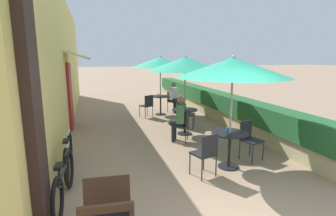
{
  "coord_description": "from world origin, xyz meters",
  "views": [
    {
      "loc": [
        -1.7,
        -2.7,
        2.3
      ],
      "look_at": [
        0.15,
        3.63,
        1.0
      ],
      "focal_mm": 28.0,
      "sensor_mm": 36.0,
      "label": 1
    }
  ],
  "objects_px": {
    "patio_table_mid": "(185,116)",
    "coffee_cup_near": "(228,130)",
    "bicycle_second": "(68,154)",
    "seated_patron_far_right": "(174,96)",
    "cafe_chair_far_left": "(147,104)",
    "cafe_chair_far_right": "(173,100)",
    "patio_umbrella_far": "(160,62)",
    "cafe_chair_mid_left": "(186,112)",
    "patio_table_near": "(229,142)",
    "patio_umbrella_near": "(233,68)",
    "seated_patron_mid_right": "(179,117)",
    "patio_umbrella_mid": "(185,64)",
    "cafe_chair_mid_right": "(183,123)",
    "coffee_cup_mid": "(180,108)",
    "coffee_cup_far": "(158,95)",
    "patio_table_far": "(161,101)",
    "bicycle_leaning": "(64,182)",
    "cafe_chair_near_left": "(249,137)",
    "cafe_chair_near_right": "(206,152)"
  },
  "relations": [
    {
      "from": "patio_table_mid",
      "to": "coffee_cup_near",
      "type": "bearing_deg",
      "value": -88.94
    },
    {
      "from": "bicycle_second",
      "to": "seated_patron_far_right",
      "type": "bearing_deg",
      "value": 51.22
    },
    {
      "from": "cafe_chair_far_left",
      "to": "cafe_chair_far_right",
      "type": "xyz_separation_m",
      "value": [
        1.24,
        0.75,
        0.0
      ]
    },
    {
      "from": "patio_umbrella_far",
      "to": "cafe_chair_mid_left",
      "type": "bearing_deg",
      "value": -82.03
    },
    {
      "from": "patio_table_near",
      "to": "cafe_chair_mid_left",
      "type": "bearing_deg",
      "value": 86.21
    },
    {
      "from": "patio_umbrella_near",
      "to": "seated_patron_mid_right",
      "type": "height_order",
      "value": "patio_umbrella_near"
    },
    {
      "from": "patio_umbrella_mid",
      "to": "seated_patron_mid_right",
      "type": "height_order",
      "value": "patio_umbrella_mid"
    },
    {
      "from": "patio_umbrella_mid",
      "to": "bicycle_second",
      "type": "bearing_deg",
      "value": -150.83
    },
    {
      "from": "patio_umbrella_near",
      "to": "cafe_chair_mid_right",
      "type": "distance_m",
      "value": 2.48
    },
    {
      "from": "coffee_cup_near",
      "to": "coffee_cup_mid",
      "type": "relative_size",
      "value": 1.0
    },
    {
      "from": "cafe_chair_mid_right",
      "to": "cafe_chair_far_right",
      "type": "relative_size",
      "value": 1.0
    },
    {
      "from": "patio_table_near",
      "to": "coffee_cup_far",
      "type": "bearing_deg",
      "value": 91.61
    },
    {
      "from": "patio_table_near",
      "to": "cafe_chair_mid_left",
      "type": "distance_m",
      "value": 3.22
    },
    {
      "from": "patio_umbrella_near",
      "to": "patio_table_far",
      "type": "relative_size",
      "value": 3.08
    },
    {
      "from": "seated_patron_mid_right",
      "to": "patio_umbrella_far",
      "type": "distance_m",
      "value": 3.7
    },
    {
      "from": "bicycle_leaning",
      "to": "bicycle_second",
      "type": "relative_size",
      "value": 1.02
    },
    {
      "from": "patio_table_mid",
      "to": "bicycle_leaning",
      "type": "bearing_deg",
      "value": -135.49
    },
    {
      "from": "seated_patron_far_right",
      "to": "patio_umbrella_mid",
      "type": "bearing_deg",
      "value": 52.97
    },
    {
      "from": "coffee_cup_near",
      "to": "bicycle_leaning",
      "type": "distance_m",
      "value": 3.25
    },
    {
      "from": "cafe_chair_near_left",
      "to": "seated_patron_mid_right",
      "type": "relative_size",
      "value": 0.7
    },
    {
      "from": "cafe_chair_near_left",
      "to": "bicycle_leaning",
      "type": "height_order",
      "value": "cafe_chair_near_left"
    },
    {
      "from": "cafe_chair_near_left",
      "to": "patio_table_mid",
      "type": "xyz_separation_m",
      "value": [
        -0.73,
        2.26,
        0.02
      ]
    },
    {
      "from": "cafe_chair_far_left",
      "to": "bicycle_second",
      "type": "xyz_separation_m",
      "value": [
        -2.52,
        -4.18,
        -0.17
      ]
    },
    {
      "from": "patio_umbrella_near",
      "to": "patio_umbrella_mid",
      "type": "relative_size",
      "value": 1.0
    },
    {
      "from": "patio_table_far",
      "to": "cafe_chair_far_left",
      "type": "xyz_separation_m",
      "value": [
        -0.62,
        -0.37,
        -0.02
      ]
    },
    {
      "from": "seated_patron_far_right",
      "to": "patio_table_far",
      "type": "bearing_deg",
      "value": -2.82
    },
    {
      "from": "bicycle_second",
      "to": "cafe_chair_far_left",
      "type": "bearing_deg",
      "value": 58.38
    },
    {
      "from": "patio_table_near",
      "to": "bicycle_leaning",
      "type": "relative_size",
      "value": 0.43
    },
    {
      "from": "patio_umbrella_near",
      "to": "coffee_cup_mid",
      "type": "bearing_deg",
      "value": 94.67
    },
    {
      "from": "patio_umbrella_near",
      "to": "cafe_chair_mid_left",
      "type": "relative_size",
      "value": 2.67
    },
    {
      "from": "patio_umbrella_mid",
      "to": "cafe_chair_far_right",
      "type": "relative_size",
      "value": 2.67
    },
    {
      "from": "cafe_chair_far_right",
      "to": "bicycle_second",
      "type": "distance_m",
      "value": 6.2
    },
    {
      "from": "cafe_chair_near_right",
      "to": "cafe_chair_far_left",
      "type": "xyz_separation_m",
      "value": [
        -0.04,
        5.26,
        0.0
      ]
    },
    {
      "from": "cafe_chair_mid_right",
      "to": "coffee_cup_mid",
      "type": "bearing_deg",
      "value": 17.11
    },
    {
      "from": "patio_umbrella_near",
      "to": "bicycle_leaning",
      "type": "height_order",
      "value": "patio_umbrella_near"
    },
    {
      "from": "cafe_chair_far_left",
      "to": "cafe_chair_far_right",
      "type": "height_order",
      "value": "same"
    },
    {
      "from": "cafe_chair_mid_right",
      "to": "patio_table_far",
      "type": "distance_m",
      "value": 3.47
    },
    {
      "from": "cafe_chair_far_right",
      "to": "cafe_chair_mid_right",
      "type": "bearing_deg",
      "value": 51.93
    },
    {
      "from": "patio_table_near",
      "to": "bicycle_leaning",
      "type": "distance_m",
      "value": 3.24
    },
    {
      "from": "cafe_chair_mid_left",
      "to": "coffee_cup_mid",
      "type": "height_order",
      "value": "cafe_chair_mid_left"
    },
    {
      "from": "patio_table_mid",
      "to": "cafe_chair_mid_left",
      "type": "bearing_deg",
      "value": 66.92
    },
    {
      "from": "patio_umbrella_mid",
      "to": "seated_patron_mid_right",
      "type": "xyz_separation_m",
      "value": [
        -0.38,
        -0.61,
        -1.4
      ]
    },
    {
      "from": "seated_patron_mid_right",
      "to": "seated_patron_far_right",
      "type": "bearing_deg",
      "value": 13.5
    },
    {
      "from": "cafe_chair_near_right",
      "to": "cafe_chair_mid_left",
      "type": "relative_size",
      "value": 1.0
    },
    {
      "from": "patio_table_mid",
      "to": "cafe_chair_mid_right",
      "type": "bearing_deg",
      "value": -113.08
    },
    {
      "from": "coffee_cup_mid",
      "to": "coffee_cup_far",
      "type": "bearing_deg",
      "value": 88.88
    },
    {
      "from": "patio_table_near",
      "to": "cafe_chair_near_right",
      "type": "height_order",
      "value": "cafe_chair_near_right"
    },
    {
      "from": "cafe_chair_near_right",
      "to": "patio_table_mid",
      "type": "relative_size",
      "value": 1.15
    },
    {
      "from": "patio_umbrella_near",
      "to": "bicycle_second",
      "type": "relative_size",
      "value": 1.35
    },
    {
      "from": "patio_table_mid",
      "to": "seated_patron_mid_right",
      "type": "bearing_deg",
      "value": -121.97
    }
  ]
}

